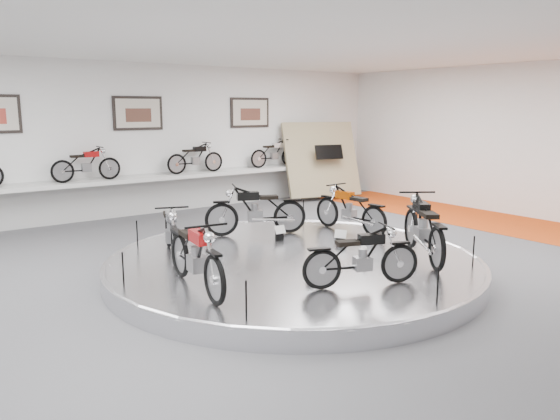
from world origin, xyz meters
TOP-DOWN VIEW (x-y plane):
  - floor at (0.00, 0.00)m, footprint 16.00×16.00m
  - ceiling at (0.00, 0.00)m, footprint 16.00×16.00m
  - wall_back at (0.00, 7.00)m, footprint 16.00×0.00m
  - wall_right at (8.00, 0.00)m, footprint 0.00×14.00m
  - orange_carpet_strip at (6.80, 0.00)m, footprint 2.40×12.60m
  - dado_band at (0.00, 6.98)m, footprint 15.68×0.04m
  - display_platform at (0.00, 0.30)m, footprint 6.40×6.40m
  - platform_rim at (0.00, 0.30)m, footprint 6.40×6.40m
  - shelf at (0.00, 6.70)m, footprint 11.00×0.55m
  - poster_center at (0.00, 6.96)m, footprint 1.35×0.06m
  - poster_right at (3.50, 6.96)m, footprint 1.35×0.06m
  - display_panel at (5.60, 6.10)m, footprint 2.56×1.52m
  - shelf_bike_b at (-1.50, 6.70)m, footprint 1.22×0.43m
  - shelf_bike_c at (1.50, 6.70)m, footprint 1.22×0.43m
  - shelf_bike_d at (4.20, 6.70)m, footprint 1.22×0.43m
  - bike_a at (2.12, 1.14)m, footprint 0.68×1.68m
  - bike_b at (0.41, 2.08)m, footprint 1.85×1.28m
  - bike_c at (-1.68, 1.61)m, footprint 1.09×1.70m
  - bike_d at (-2.18, -0.27)m, footprint 0.85×1.81m
  - bike_e at (-0.19, -1.52)m, footprint 1.60×1.04m
  - bike_f at (1.70, -1.09)m, footprint 1.59×1.91m

SIDE VIEW (x-z plane):
  - floor at x=0.00m, z-range 0.00..0.00m
  - orange_carpet_strip at x=6.80m, z-range 0.00..0.01m
  - display_platform at x=0.00m, z-range 0.00..0.30m
  - platform_rim at x=0.00m, z-range 0.22..0.32m
  - dado_band at x=0.00m, z-range 0.00..1.10m
  - bike_e at x=-0.19m, z-range 0.30..1.19m
  - bike_c at x=-1.68m, z-range 0.30..1.24m
  - bike_a at x=2.12m, z-range 0.30..1.27m
  - bike_d at x=-2.18m, z-range 0.30..1.33m
  - bike_b at x=0.41m, z-range 0.30..1.33m
  - bike_f at x=1.70m, z-range 0.30..1.40m
  - shelf at x=0.00m, z-range 0.95..1.05m
  - display_panel at x=5.60m, z-range 0.10..2.40m
  - shelf_bike_b at x=-1.50m, z-range 1.05..1.78m
  - shelf_bike_c at x=1.50m, z-range 1.05..1.78m
  - shelf_bike_d at x=4.20m, z-range 1.05..1.78m
  - wall_back at x=0.00m, z-range -6.00..10.00m
  - wall_right at x=8.00m, z-range -5.00..9.00m
  - poster_center at x=0.00m, z-range 2.26..3.14m
  - poster_right at x=3.50m, z-range 2.26..3.14m
  - ceiling at x=0.00m, z-range 4.00..4.00m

